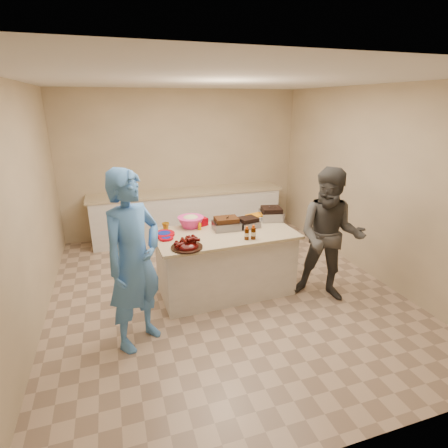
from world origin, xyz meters
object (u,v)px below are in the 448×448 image
object	(u,v)px
bbq_bottle_a	(253,239)
guest_blue	(141,340)
plastic_cup	(166,229)
rib_platter	(187,248)
mustard_bottle	(200,230)
bbq_bottle_b	(247,239)
guest_gray	(323,296)
island	(225,290)
roasting_pan	(271,220)
coleslaw_bowl	(191,227)

from	to	relation	value
bbq_bottle_a	guest_blue	bearing A→B (deg)	-164.72
plastic_cup	rib_platter	bearing A→B (deg)	-79.34
rib_platter	mustard_bottle	bearing A→B (deg)	61.80
bbq_bottle_b	guest_gray	distance (m)	1.36
island	bbq_bottle_a	world-z (taller)	bbq_bottle_a
roasting_pan	mustard_bottle	bearing A→B (deg)	-162.48
bbq_bottle_b	guest_blue	size ratio (longest dim) A/B	0.09
guest_blue	roasting_pan	bearing A→B (deg)	-12.01
guest_gray	mustard_bottle	bearing A→B (deg)	-170.48
coleslaw_bowl	guest_gray	xyz separation A→B (m)	(1.59, -0.90, -0.86)
bbq_bottle_b	guest_blue	world-z (taller)	bbq_bottle_b
island	bbq_bottle_b	size ratio (longest dim) A/B	10.60
coleslaw_bowl	bbq_bottle_b	bearing A→B (deg)	-50.11
bbq_bottle_b	plastic_cup	xyz separation A→B (m)	(-0.89, 0.67, 0.00)
mustard_bottle	bbq_bottle_a	bearing A→B (deg)	-43.71
mustard_bottle	coleslaw_bowl	bearing A→B (deg)	120.30
bbq_bottle_a	guest_blue	distance (m)	1.75
rib_platter	plastic_cup	bearing A→B (deg)	100.66
rib_platter	roasting_pan	xyz separation A→B (m)	(1.38, 0.65, 0.00)
bbq_bottle_a	guest_gray	world-z (taller)	bbq_bottle_a
bbq_bottle_a	rib_platter	bearing A→B (deg)	-178.62
mustard_bottle	guest_gray	bearing A→B (deg)	-26.64
rib_platter	guest_gray	distance (m)	2.00
rib_platter	plastic_cup	xyz separation A→B (m)	(-0.13, 0.70, 0.00)
coleslaw_bowl	mustard_bottle	xyz separation A→B (m)	(0.09, -0.15, 0.00)
island	mustard_bottle	bearing A→B (deg)	143.87
roasting_pan	bbq_bottle_a	world-z (taller)	bbq_bottle_a
coleslaw_bowl	plastic_cup	size ratio (longest dim) A/B	3.60
rib_platter	coleslaw_bowl	distance (m)	0.72
rib_platter	guest_blue	world-z (taller)	rib_platter
coleslaw_bowl	guest_blue	size ratio (longest dim) A/B	0.19
mustard_bottle	bbq_bottle_b	bearing A→B (deg)	-47.79
coleslaw_bowl	guest_gray	distance (m)	2.01
plastic_cup	bbq_bottle_b	bearing A→B (deg)	-36.96
island	bbq_bottle_a	bearing A→B (deg)	-53.72
island	rib_platter	xyz separation A→B (m)	(-0.59, -0.35, 0.86)
guest_blue	guest_gray	xyz separation A→B (m)	(2.42, 0.17, 0.00)
roasting_pan	guest_blue	world-z (taller)	roasting_pan
mustard_bottle	guest_blue	size ratio (longest dim) A/B	0.06
island	mustard_bottle	xyz separation A→B (m)	(-0.29, 0.20, 0.86)
island	bbq_bottle_a	xyz separation A→B (m)	(0.26, -0.33, 0.86)
coleslaw_bowl	bbq_bottle_a	bearing A→B (deg)	-46.59
bbq_bottle_b	guest_gray	size ratio (longest dim) A/B	0.10
plastic_cup	guest_blue	world-z (taller)	plastic_cup
bbq_bottle_a	island	bearing A→B (deg)	128.24
bbq_bottle_b	plastic_cup	distance (m)	1.12
coleslaw_bowl	island	bearing A→B (deg)	-42.37
roasting_pan	guest_gray	xyz separation A→B (m)	(0.41, -0.85, -0.86)
coleslaw_bowl	guest_blue	bearing A→B (deg)	-127.78
rib_platter	bbq_bottle_a	world-z (taller)	bbq_bottle_a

